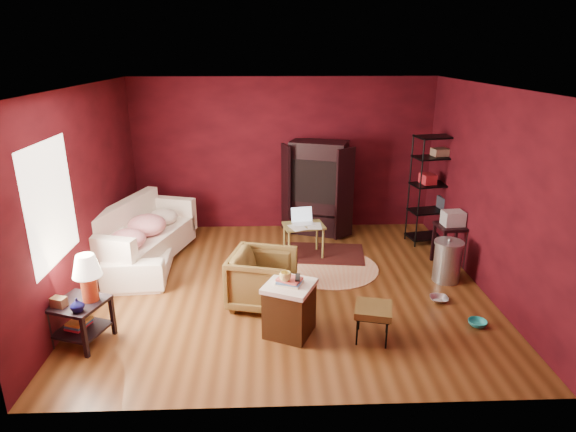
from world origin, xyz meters
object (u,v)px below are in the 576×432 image
tv_armoire (318,186)px  wire_shelving (439,185)px  hamper (289,308)px  side_table (83,291)px  laptop_desk (304,228)px  sofa (144,237)px  armchair (263,277)px

tv_armoire → wire_shelving: 2.11m
hamper → tv_armoire: size_ratio=0.44×
side_table → laptop_desk: bearing=41.2°
laptop_desk → wire_shelving: 2.50m
side_table → tv_armoire: bearing=48.8°
tv_armoire → hamper: bearing=-81.7°
sofa → armchair: bearing=-130.6°
side_table → tv_armoire: (3.00, 3.43, 0.24)m
hamper → armchair: bearing=114.9°
tv_armoire → wire_shelving: size_ratio=0.90×
armchair → wire_shelving: size_ratio=0.43×
hamper → wire_shelving: size_ratio=0.40×
armchair → laptop_desk: (0.65, 1.58, 0.08)m
side_table → wire_shelving: size_ratio=0.57×
side_table → laptop_desk: size_ratio=1.35×
laptop_desk → tv_armoire: tv_armoire is taller
armchair → hamper: size_ratio=1.09×
laptop_desk → side_table: bearing=-148.6°
armchair → laptop_desk: bearing=-8.4°
laptop_desk → tv_armoire: 1.20m
tv_armoire → side_table: bearing=-112.0°
armchair → laptop_desk: size_ratio=1.03×
laptop_desk → wire_shelving: bearing=4.0°
sofa → wire_shelving: size_ratio=1.18×
armchair → wire_shelving: wire_shelving is taller
sofa → laptop_desk: bearing=-90.1°
armchair → tv_armoire: size_ratio=0.48×
sofa → tv_armoire: bearing=-70.3°
sofa → armchair: size_ratio=2.72×
laptop_desk → wire_shelving: wire_shelving is taller
hamper → laptop_desk: laptop_desk is taller
laptop_desk → sofa: bearing=173.8°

